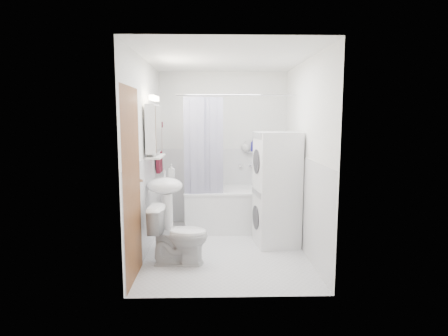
{
  "coord_description": "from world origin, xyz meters",
  "views": [
    {
      "loc": [
        -0.14,
        -4.65,
        1.69
      ],
      "look_at": [
        -0.02,
        0.15,
        1.04
      ],
      "focal_mm": 30.0,
      "sensor_mm": 36.0,
      "label": 1
    }
  ],
  "objects_px": {
    "bathtub": "(239,207)",
    "sink": "(166,197)",
    "toilet": "(179,235)",
    "washer_dryer": "(276,189)"
  },
  "relations": [
    {
      "from": "washer_dryer",
      "to": "bathtub",
      "type": "bearing_deg",
      "value": 114.36
    },
    {
      "from": "bathtub",
      "to": "washer_dryer",
      "type": "height_order",
      "value": "washer_dryer"
    },
    {
      "from": "sink",
      "to": "washer_dryer",
      "type": "bearing_deg",
      "value": 9.25
    },
    {
      "from": "bathtub",
      "to": "sink",
      "type": "relative_size",
      "value": 1.55
    },
    {
      "from": "washer_dryer",
      "to": "toilet",
      "type": "distance_m",
      "value": 1.45
    },
    {
      "from": "sink",
      "to": "washer_dryer",
      "type": "relative_size",
      "value": 0.69
    },
    {
      "from": "washer_dryer",
      "to": "toilet",
      "type": "xyz_separation_m",
      "value": [
        -1.24,
        -0.63,
        -0.42
      ]
    },
    {
      "from": "bathtub",
      "to": "washer_dryer",
      "type": "distance_m",
      "value": 0.95
    },
    {
      "from": "sink",
      "to": "toilet",
      "type": "bearing_deg",
      "value": -64.1
    },
    {
      "from": "bathtub",
      "to": "toilet",
      "type": "bearing_deg",
      "value": -119.97
    }
  ]
}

